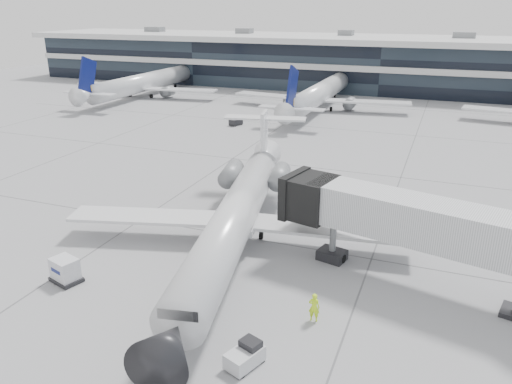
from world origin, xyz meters
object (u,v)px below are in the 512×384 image
at_px(cargo_uld, 65,270).
at_px(jet_bridge, 436,226).
at_px(regional_jet, 237,213).
at_px(baggage_tug, 246,356).
at_px(ramp_worker, 314,307).

bearing_deg(cargo_uld, jet_bridge, 36.29).
bearing_deg(cargo_uld, regional_jet, 64.50).
bearing_deg(baggage_tug, cargo_uld, -172.26).
distance_m(regional_jet, cargo_uld, 12.84).
height_order(jet_bridge, cargo_uld, jet_bridge).
xyz_separation_m(regional_jet, ramp_worker, (8.20, -7.63, -1.75)).
bearing_deg(jet_bridge, ramp_worker, -120.89).
relative_size(regional_jet, cargo_uld, 14.02).
height_order(regional_jet, jet_bridge, regional_jet).
distance_m(regional_jet, ramp_worker, 11.34).
bearing_deg(regional_jet, baggage_tug, -76.58).
xyz_separation_m(jet_bridge, baggage_tug, (-8.39, -11.31, -3.96)).
bearing_deg(ramp_worker, cargo_uld, 2.92).
height_order(regional_jet, baggage_tug, regional_jet).
distance_m(jet_bridge, baggage_tug, 14.63).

